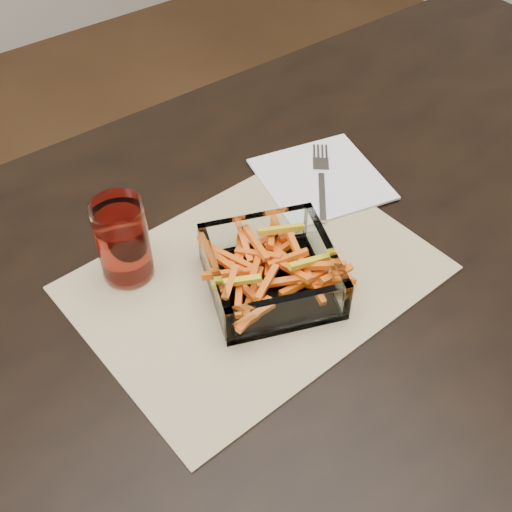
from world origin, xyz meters
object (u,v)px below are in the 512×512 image
object	(u,v)px
dining_table	(334,281)
glass_bowl	(271,273)
tumbler	(123,243)
fork	(321,178)

from	to	relation	value
dining_table	glass_bowl	xyz separation A→B (m)	(-0.13, -0.01, 0.12)
glass_bowl	dining_table	bearing A→B (deg)	5.41
dining_table	tumbler	xyz separation A→B (m)	(-0.27, 0.12, 0.15)
glass_bowl	fork	size ratio (longest dim) A/B	1.34
dining_table	tumbler	world-z (taller)	tumbler
dining_table	glass_bowl	size ratio (longest dim) A/B	7.90
tumbler	glass_bowl	bearing A→B (deg)	-44.59
dining_table	glass_bowl	world-z (taller)	glass_bowl
tumbler	fork	xyz separation A→B (m)	(0.33, -0.01, -0.05)
dining_table	fork	size ratio (longest dim) A/B	10.61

